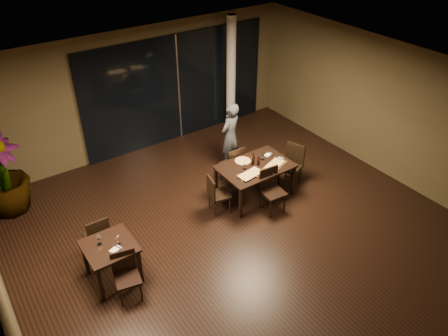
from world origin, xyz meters
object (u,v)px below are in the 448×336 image
(potted_plant, at_px, (2,175))
(bottle_b, at_px, (258,160))
(diner, at_px, (230,137))
(chair_side_far, at_px, (98,235))
(side_table, at_px, (110,251))
(bottle_c, at_px, (253,158))
(main_table, at_px, (255,169))
(chair_main_far, at_px, (234,163))
(chair_side_near, at_px, (126,272))
(bottle_a, at_px, (253,159))
(chair_main_near, at_px, (271,187))
(chair_main_left, at_px, (216,193))
(chair_main_right, at_px, (292,162))

(potted_plant, height_order, bottle_b, potted_plant)
(diner, bearing_deg, chair_side_far, -3.77)
(side_table, height_order, chair_side_far, chair_side_far)
(diner, height_order, bottle_c, diner)
(main_table, bearing_deg, side_table, -171.63)
(chair_main_far, height_order, potted_plant, potted_plant)
(side_table, relative_size, chair_main_far, 0.88)
(main_table, distance_m, side_table, 3.44)
(diner, bearing_deg, main_table, 59.94)
(main_table, distance_m, potted_plant, 5.03)
(main_table, distance_m, chair_main_far, 0.66)
(chair_side_near, relative_size, bottle_c, 2.93)
(diner, distance_m, bottle_a, 1.16)
(chair_side_near, relative_size, bottle_a, 2.98)
(side_table, distance_m, chair_main_near, 3.39)
(main_table, distance_m, chair_main_left, 1.00)
(side_table, relative_size, bottle_a, 2.80)
(bottle_c, bearing_deg, chair_main_left, -175.94)
(bottle_a, xyz_separation_m, bottle_c, (0.01, 0.00, 0.00))
(chair_side_far, distance_m, bottle_a, 3.39)
(main_table, height_order, side_table, same)
(bottle_b, distance_m, bottle_c, 0.11)
(potted_plant, bearing_deg, chair_side_near, -72.47)
(potted_plant, distance_m, bottle_c, 4.99)
(chair_main_near, relative_size, diner, 0.57)
(main_table, height_order, chair_side_far, chair_side_far)
(bottle_b, bearing_deg, chair_side_far, 177.50)
(chair_side_near, xyz_separation_m, bottle_c, (3.32, 1.01, 0.42))
(chair_main_left, height_order, bottle_a, bottle_a)
(chair_main_far, relative_size, bottle_a, 3.19)
(side_table, relative_size, chair_side_far, 0.92)
(potted_plant, bearing_deg, chair_side_far, -66.08)
(chair_main_left, xyz_separation_m, diner, (1.19, 1.20, 0.35))
(chair_main_far, distance_m, diner, 0.72)
(chair_main_left, height_order, potted_plant, potted_plant)
(diner, bearing_deg, chair_side_near, 10.96)
(side_table, height_order, bottle_b, bottle_b)
(bottle_a, distance_m, bottle_c, 0.01)
(chair_main_right, bearing_deg, bottle_b, -114.40)
(bottle_c, bearing_deg, potted_plant, 151.66)
(side_table, distance_m, diner, 3.99)
(chair_main_left, xyz_separation_m, chair_side_far, (-2.40, 0.14, 0.02))
(chair_side_far, bearing_deg, side_table, 88.56)
(bottle_b, bearing_deg, bottle_c, 135.13)
(bottle_c, bearing_deg, chair_main_far, 99.33)
(bottle_b, bearing_deg, bottle_a, 138.59)
(chair_side_far, height_order, chair_side_near, chair_side_far)
(main_table, xyz_separation_m, chair_main_near, (-0.01, -0.53, -0.16))
(chair_side_far, xyz_separation_m, potted_plant, (-1.02, 2.30, 0.37))
(bottle_c, bearing_deg, chair_main_near, -89.96)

